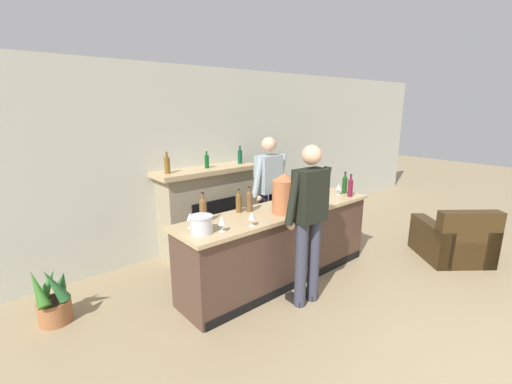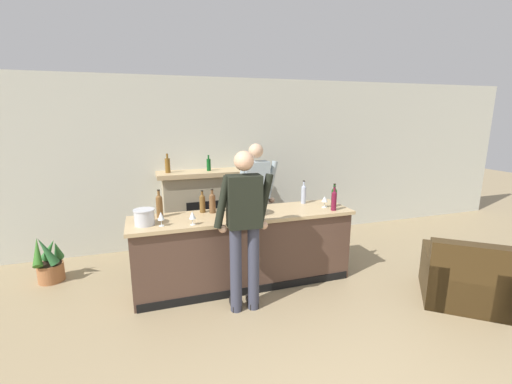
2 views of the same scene
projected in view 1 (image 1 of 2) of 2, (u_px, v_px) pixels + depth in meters
wall_back_panel at (213, 158)px, 5.44m from camera, size 12.00×0.07×2.75m
bar_counter at (280, 244)px, 4.36m from camera, size 2.81×0.69×0.95m
fireplace_stone at (208, 209)px, 5.24m from camera, size 1.62×0.52×1.59m
armchair_black at (454, 242)px, 4.96m from camera, size 1.20×1.21×0.82m
potted_plant_corner at (53, 299)px, 3.51m from camera, size 0.39×0.38×0.67m
person_customer at (309, 219)px, 3.68m from camera, size 0.66×0.32×1.80m
person_bartender at (269, 192)px, 4.92m from camera, size 0.66×0.31×1.77m
copper_dispenser at (284, 193)px, 4.03m from camera, size 0.29×0.33×0.48m
ice_bucket_steel at (201, 224)px, 3.42m from camera, size 0.24×0.24×0.18m
wine_bottle_port_short at (350, 187)px, 4.79m from camera, size 0.07×0.07×0.32m
wine_bottle_chardonnay_pale at (203, 209)px, 3.70m from camera, size 0.08×0.08×0.34m
wine_bottle_rose_blush at (316, 183)px, 4.98m from camera, size 0.07×0.07×0.33m
wine_bottle_burgundy_dark at (249, 200)px, 4.11m from camera, size 0.08×0.08×0.31m
wine_bottle_cabernet_heavy at (345, 184)px, 4.97m from camera, size 0.07×0.07×0.32m
wine_bottle_merlot_tall at (239, 202)px, 4.08m from camera, size 0.07×0.07×0.29m
wine_glass_back_row at (222, 221)px, 3.45m from camera, size 0.08×0.08×0.17m
wine_glass_mid_counter at (339, 187)px, 4.89m from camera, size 0.08×0.08×0.15m
wine_glass_front_right at (252, 216)px, 3.62m from camera, size 0.08×0.08×0.16m
wine_glass_near_bucket at (190, 217)px, 3.56m from camera, size 0.07×0.07×0.17m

